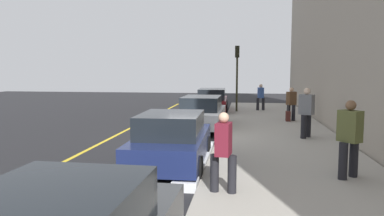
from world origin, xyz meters
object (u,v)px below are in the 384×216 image
(pedestrian_blue_coat, at_px, (261,96))
(pedestrian_brown_coat, at_px, (291,103))
(pedestrian_grey_coat, at_px, (306,111))
(pedestrian_olive_coat, at_px, (349,137))
(parked_car_white, at_px, (202,113))
(parked_car_navy, at_px, (172,140))
(rolling_suitcase, at_px, (288,116))
(parked_car_maroon, at_px, (212,101))
(pedestrian_burgundy_coat, at_px, (223,150))
(traffic_light_pole, at_px, (237,67))

(pedestrian_blue_coat, relative_size, pedestrian_brown_coat, 0.99)
(pedestrian_grey_coat, height_order, pedestrian_olive_coat, pedestrian_grey_coat)
(pedestrian_brown_coat, bearing_deg, parked_car_white, 122.41)
(parked_car_navy, distance_m, rolling_suitcase, 9.68)
(parked_car_white, distance_m, parked_car_maroon, 6.71)
(pedestrian_burgundy_coat, relative_size, traffic_light_pole, 0.42)
(pedestrian_burgundy_coat, bearing_deg, pedestrian_grey_coat, -22.36)
(pedestrian_burgundy_coat, height_order, pedestrian_brown_coat, pedestrian_burgundy_coat)
(pedestrian_grey_coat, xyz_separation_m, pedestrian_olive_coat, (-5.15, -0.13, -0.02))
(parked_car_white, distance_m, pedestrian_burgundy_coat, 8.87)
(parked_car_navy, distance_m, pedestrian_burgundy_coat, 2.77)
(parked_car_white, xyz_separation_m, parked_car_maroon, (6.70, 0.14, 0.00))
(pedestrian_brown_coat, bearing_deg, traffic_light_pole, 37.33)
(traffic_light_pole, relative_size, rolling_suitcase, 4.65)
(parked_car_navy, xyz_separation_m, pedestrian_brown_coat, (9.13, -4.29, 0.27))
(parked_car_maroon, xyz_separation_m, pedestrian_olive_coat, (-14.04, -4.42, 0.37))
(pedestrian_grey_coat, xyz_separation_m, rolling_suitcase, (4.49, 0.13, -0.74))
(parked_car_maroon, height_order, pedestrian_olive_coat, pedestrian_olive_coat)
(pedestrian_olive_coat, bearing_deg, pedestrian_blue_coat, 5.49)
(pedestrian_olive_coat, bearing_deg, parked_car_maroon, 17.48)
(pedestrian_blue_coat, bearing_deg, parked_car_maroon, 99.63)
(parked_car_maroon, distance_m, pedestrian_brown_coat, 5.93)
(pedestrian_burgundy_coat, relative_size, rolling_suitcase, 1.94)
(pedestrian_olive_coat, distance_m, pedestrian_burgundy_coat, 3.17)
(traffic_light_pole, distance_m, rolling_suitcase, 5.41)
(rolling_suitcase, bearing_deg, parked_car_navy, 154.88)
(pedestrian_olive_coat, distance_m, rolling_suitcase, 9.66)
(parked_car_maroon, bearing_deg, pedestrian_blue_coat, -80.37)
(parked_car_white, relative_size, parked_car_maroon, 0.93)
(parked_car_white, bearing_deg, pedestrian_blue_coat, -21.81)
(parked_car_white, relative_size, pedestrian_blue_coat, 2.73)
(pedestrian_brown_coat, bearing_deg, parked_car_navy, 154.83)
(pedestrian_blue_coat, distance_m, pedestrian_brown_coat, 4.73)
(parked_car_navy, bearing_deg, pedestrian_grey_coat, -44.77)
(traffic_light_pole, bearing_deg, pedestrian_burgundy_coat, -179.81)
(parked_car_navy, xyz_separation_m, pedestrian_grey_coat, (4.27, -4.23, 0.39))
(pedestrian_brown_coat, xyz_separation_m, traffic_light_pole, (3.67, 2.80, 1.83))
(parked_car_navy, relative_size, parked_car_white, 0.94)
(parked_car_navy, relative_size, pedestrian_blue_coat, 2.56)
(pedestrian_burgundy_coat, distance_m, traffic_light_pole, 15.20)
(parked_car_maroon, bearing_deg, traffic_light_pole, -103.18)
(pedestrian_olive_coat, height_order, pedestrian_brown_coat, pedestrian_olive_coat)
(pedestrian_grey_coat, distance_m, pedestrian_brown_coat, 4.86)
(rolling_suitcase, bearing_deg, parked_car_white, 119.76)
(pedestrian_brown_coat, relative_size, rolling_suitcase, 1.93)
(pedestrian_burgundy_coat, height_order, rolling_suitcase, pedestrian_burgundy_coat)
(pedestrian_brown_coat, bearing_deg, pedestrian_olive_coat, -179.54)
(parked_car_white, relative_size, pedestrian_olive_coat, 2.45)
(traffic_light_pole, bearing_deg, rolling_suitcase, -147.07)
(pedestrian_grey_coat, bearing_deg, parked_car_white, 62.24)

